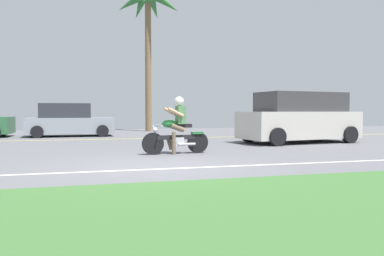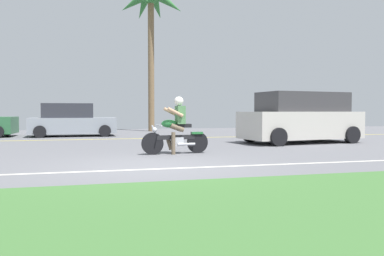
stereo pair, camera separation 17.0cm
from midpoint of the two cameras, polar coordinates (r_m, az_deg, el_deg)
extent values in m
cube|color=slate|center=(11.55, -8.50, -3.63)|extent=(56.00, 30.00, 0.04)
cube|color=#3D6B33|center=(4.67, 2.18, -12.11)|extent=(56.00, 3.80, 0.06)
cube|color=silver|center=(8.14, -5.57, -6.01)|extent=(50.40, 0.12, 0.01)
cube|color=yellow|center=(17.16, -10.75, -1.58)|extent=(50.40, 0.12, 0.01)
cylinder|color=black|center=(10.81, -6.21, -2.31)|extent=(0.62, 0.14, 0.61)
cylinder|color=black|center=(11.19, 0.41, -2.13)|extent=(0.62, 0.14, 0.61)
cylinder|color=#B7BAC1|center=(10.81, -5.69, -0.96)|extent=(0.28, 0.07, 0.53)
cube|color=black|center=(10.97, -2.84, -1.37)|extent=(1.12, 0.19, 0.12)
cube|color=#B7BAC1|center=(10.99, -2.59, -2.00)|extent=(0.34, 0.23, 0.24)
ellipsoid|color=#236B33|center=(10.90, -3.77, 0.64)|extent=(0.45, 0.24, 0.22)
cube|color=black|center=(11.01, -1.83, 0.35)|extent=(0.51, 0.26, 0.10)
cube|color=#236B33|center=(11.16, 0.31, -0.72)|extent=(0.34, 0.19, 0.06)
cylinder|color=#B7BAC1|center=(10.82, -5.27, 0.38)|extent=(0.08, 0.63, 0.04)
sphere|color=#B7BAC1|center=(10.80, -5.90, -0.28)|extent=(0.14, 0.14, 0.14)
cylinder|color=#B7BAC1|center=(10.95, -1.22, -2.39)|extent=(0.51, 0.11, 0.07)
cube|color=#4C7F4C|center=(10.98, -2.14, 1.94)|extent=(0.25, 0.34, 0.51)
sphere|color=silver|center=(10.98, -2.34, 3.96)|extent=(0.27, 0.27, 0.27)
cylinder|color=brown|center=(11.06, -2.90, 0.09)|extent=(0.42, 0.16, 0.26)
cylinder|color=brown|center=(10.86, -2.59, 0.05)|extent=(0.42, 0.16, 0.26)
cylinder|color=brown|center=(10.81, -3.14, -2.27)|extent=(0.12, 0.12, 0.62)
cylinder|color=brown|center=(11.06, -3.73, -2.35)|extent=(0.22, 0.13, 0.35)
cylinder|color=tan|center=(11.12, -3.46, 2.34)|extent=(0.47, 0.13, 0.29)
cylinder|color=tan|center=(10.73, -2.85, 2.33)|extent=(0.47, 0.13, 0.29)
cube|color=beige|center=(15.39, 15.10, 0.45)|extent=(4.76, 2.44, 1.01)
cube|color=#3B3A3D|center=(15.45, 15.40, 3.69)|extent=(3.46, 2.02, 0.73)
cylinder|color=black|center=(17.17, 17.50, -0.59)|extent=(0.66, 0.30, 0.64)
cylinder|color=black|center=(15.27, 8.03, -0.87)|extent=(0.66, 0.30, 0.64)
cylinder|color=black|center=(15.78, 21.90, -0.91)|extent=(0.66, 0.30, 0.64)
cylinder|color=black|center=(13.69, 12.05, -1.28)|extent=(0.66, 0.30, 0.64)
cylinder|color=black|center=(16.95, 21.47, 0.71)|extent=(0.27, 0.60, 0.58)
cylinder|color=black|center=(21.25, -26.16, -0.27)|extent=(0.57, 0.20, 0.56)
cube|color=#8C939E|center=(19.57, -17.64, 0.37)|extent=(4.04, 1.89, 0.74)
cube|color=#2D2F36|center=(19.56, -18.37, 2.45)|extent=(2.36, 1.59, 0.68)
cylinder|color=black|center=(18.77, -22.05, -0.53)|extent=(0.56, 0.20, 0.56)
cylinder|color=black|center=(18.73, -13.26, -0.42)|extent=(0.56, 0.20, 0.56)
cylinder|color=black|center=(20.54, -21.62, -0.28)|extent=(0.56, 0.20, 0.56)
cylinder|color=black|center=(20.50, -13.59, -0.18)|extent=(0.56, 0.20, 0.56)
cylinder|color=brown|center=(23.70, -6.66, 9.32)|extent=(0.37, 0.37, 8.07)
cone|color=#337538|center=(24.62, -4.40, 18.08)|extent=(2.23, 0.80, 1.74)
cone|color=#337538|center=(25.32, -5.93, 17.63)|extent=(1.69, 2.23, 1.93)
cone|color=#337538|center=(25.28, -7.72, 17.65)|extent=(1.35, 2.16, 2.05)
cone|color=#337538|center=(24.78, -8.88, 17.95)|extent=(2.32, 1.74, 1.68)
camera|label=1|loc=(0.08, -90.42, -0.02)|focal=36.30mm
camera|label=2|loc=(0.08, 89.58, 0.02)|focal=36.30mm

